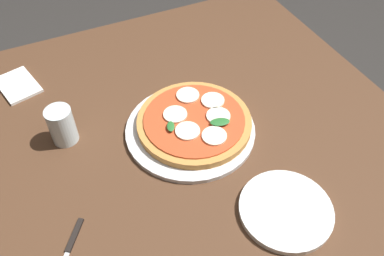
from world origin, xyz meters
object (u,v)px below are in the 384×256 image
(glass_cup, at_px, (62,125))
(plate_white, at_px, (286,210))
(knife, at_px, (69,248))
(serving_tray, at_px, (192,129))
(dining_table, at_px, (211,192))
(pizza, at_px, (195,121))
(napkin, at_px, (18,85))

(glass_cup, bearing_deg, plate_white, -137.11)
(plate_white, relative_size, knife, 1.35)
(serving_tray, bearing_deg, knife, 117.36)
(dining_table, height_order, glass_cup, glass_cup)
(serving_tray, bearing_deg, dining_table, 177.79)
(plate_white, xyz_separation_m, glass_cup, (0.39, 0.36, 0.04))
(pizza, distance_m, knife, 0.40)
(pizza, distance_m, glass_cup, 0.31)
(serving_tray, distance_m, plate_white, 0.30)
(knife, xyz_separation_m, glass_cup, (0.28, -0.06, 0.04))
(serving_tray, height_order, knife, serving_tray)
(serving_tray, bearing_deg, pizza, -57.44)
(plate_white, distance_m, knife, 0.44)
(serving_tray, bearing_deg, napkin, 45.83)
(pizza, bearing_deg, plate_white, -166.76)
(dining_table, xyz_separation_m, serving_tray, (0.12, -0.00, 0.11))
(dining_table, distance_m, pizza, 0.18)
(serving_tray, xyz_separation_m, glass_cup, (0.10, 0.28, 0.04))
(pizza, distance_m, plate_white, 0.30)
(dining_table, relative_size, serving_tray, 4.18)
(pizza, height_order, knife, pizza)
(dining_table, bearing_deg, pizza, -6.46)
(plate_white, bearing_deg, serving_tray, 15.32)
(plate_white, distance_m, napkin, 0.77)
(glass_cup, bearing_deg, serving_tray, -110.12)
(dining_table, relative_size, glass_cup, 13.97)
(serving_tray, relative_size, plate_white, 1.62)
(serving_tray, height_order, glass_cup, glass_cup)
(napkin, relative_size, knife, 0.90)
(dining_table, height_order, pizza, pizza)
(knife, distance_m, glass_cup, 0.29)
(serving_tray, xyz_separation_m, plate_white, (-0.29, -0.08, 0.00))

